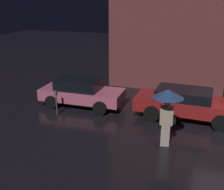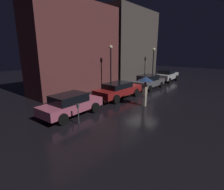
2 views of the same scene
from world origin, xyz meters
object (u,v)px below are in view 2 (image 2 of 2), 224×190
Objects in this scene: pedestrian_with_umbrella at (145,83)px; parking_meter at (78,112)px; street_lamp_near at (111,61)px; parked_car_white at (167,75)px; parked_car_red at (118,90)px; street_lamp_far at (153,57)px; parked_car_pink at (71,104)px; parked_car_grey at (148,81)px.

pedestrian_with_umbrella is 5.50m from parking_meter.
parked_car_white is at bearing -13.86° from street_lamp_near.
parked_car_red is 3.96× the size of parking_meter.
parked_car_pink is at bearing -171.43° from street_lamp_far.
pedestrian_with_umbrella is (-11.24, -2.92, 0.95)m from parked_car_white.
pedestrian_with_umbrella reaches higher than parked_car_grey.
street_lamp_near reaches higher than parked_car_pink.
street_lamp_near is at bearing 17.82° from parked_car_pink.
parked_car_pink is 10.37m from parked_car_grey.
parked_car_grey is 6.40m from pedestrian_with_umbrella.
parked_car_pink is at bearing -178.45° from parked_car_grey.
parked_car_pink is at bearing -176.96° from parked_car_red.
parked_car_white is at bearing -173.58° from pedestrian_with_umbrella.
parked_car_pink is 5.15m from parked_car_red.
parked_car_red is 2.13× the size of pedestrian_with_umbrella.
parked_car_grey is (10.37, 0.01, 0.01)m from parked_car_pink.
parked_car_pink is 1.56m from parking_meter.
pedestrian_with_umbrella reaches higher than parked_car_red.
parking_meter is 0.28× the size of street_lamp_far.
parked_car_pink is 0.98× the size of parked_car_white.
street_lamp_near reaches higher than parked_car_white.
parked_car_red is 11.52m from street_lamp_far.
street_lamp_near is at bearing 27.22° from parking_meter.
parking_meter is at bearing -163.16° from parked_car_red.
parked_car_white is 9.49m from street_lamp_near.
parked_car_red is (5.14, 0.12, 0.01)m from parked_car_pink.
parking_meter is 8.76m from street_lamp_near.
street_lamp_far reaches higher than parking_meter.
parking_meter is (-16.50, -1.66, -0.05)m from parked_car_white.
parked_car_grey is at bearing 7.51° from parking_meter.
pedestrian_with_umbrella reaches higher than parked_car_pink.
street_lamp_far is (0.29, 2.21, 2.29)m from parked_car_white.
parked_car_grey is at bearing 0.56° from parked_car_red.
pedestrian_with_umbrella is at bearing -167.55° from parked_car_white.
pedestrian_with_umbrella reaches higher than parked_car_white.
street_lamp_far reaches higher than parked_car_white.
parked_car_grey is 11.07m from parking_meter.
parked_car_white is 0.95× the size of street_lamp_near.
parking_meter is at bearing -152.78° from street_lamp_near.
street_lamp_far is (5.81, 2.43, 2.33)m from parked_car_grey.
parked_car_pink is at bearing 178.69° from parked_car_white.
parked_car_pink is 3.52× the size of parking_meter.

